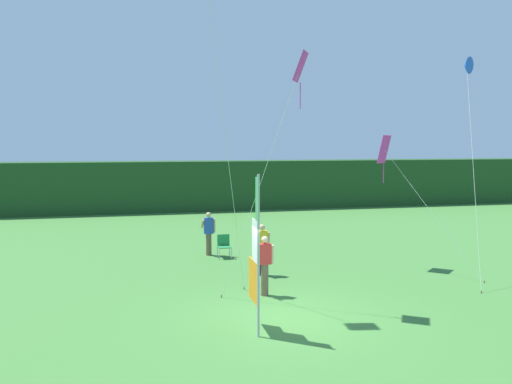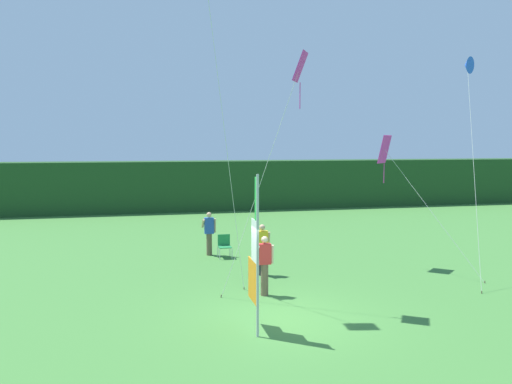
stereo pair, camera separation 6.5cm
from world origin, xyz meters
The scene contains 10 objects.
ground_plane centered at (0.00, 0.00, 0.00)m, with size 120.00×120.00×0.00m, color #3D7533.
distant_treeline centered at (0.00, 22.04, 1.63)m, with size 80.00×2.40×3.26m, color #1E421E.
banner_flag centered at (-0.87, -0.77, 1.80)m, with size 0.06×1.03×3.75m.
person_near_banner centered at (-0.81, 7.87, 0.92)m, with size 0.55×0.48×1.72m.
person_mid_field centered at (0.06, 2.07, 0.94)m, with size 0.55×0.48×1.76m.
person_far_left centered at (0.52, 4.36, 0.93)m, with size 0.55×0.48×1.73m.
folding_chair centered at (-0.28, 7.32, 0.51)m, with size 0.51×0.51×0.89m.
kite_blue_delta_0 centered at (7.86, 4.09, 7.11)m, with size 1.83×3.56×7.47m.
kite_magenta_diamond_1 centered at (0.66, 1.07, 6.11)m, with size 2.28×1.45×6.86m.
kite_magenta_diamond_3 centered at (5.16, 4.66, 4.08)m, with size 2.48×3.28×4.73m.
Camera 2 is at (-3.43, -12.36, 4.45)m, focal length 36.43 mm.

